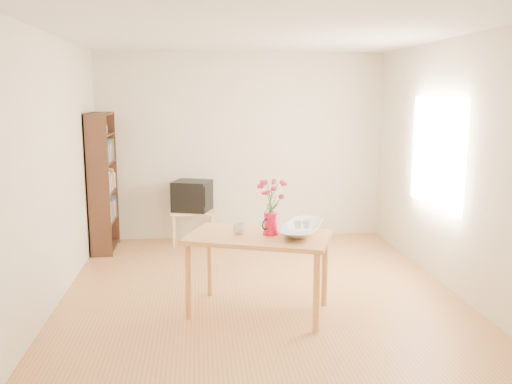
{
  "coord_description": "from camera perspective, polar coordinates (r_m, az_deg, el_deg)",
  "views": [
    {
      "loc": [
        -0.6,
        -5.34,
        2.02
      ],
      "look_at": [
        0.0,
        0.3,
        1.0
      ],
      "focal_mm": 38.0,
      "sensor_mm": 36.0,
      "label": 1
    }
  ],
  "objects": [
    {
      "name": "television",
      "position": [
        7.45,
        -6.73,
        -0.33
      ],
      "size": [
        0.58,
        0.56,
        0.41
      ],
      "rotation": [
        0.0,
        0.0,
        -0.33
      ],
      "color": "black",
      "rests_on": "tv_stand"
    },
    {
      "name": "bowl",
      "position": [
        5.03,
        4.89,
        -1.73
      ],
      "size": [
        0.65,
        0.65,
        0.47
      ],
      "primitive_type": "imported",
      "rotation": [
        0.0,
        0.0,
        -0.42
      ],
      "color": "white",
      "rests_on": "table"
    },
    {
      "name": "table",
      "position": [
        5.02,
        0.28,
        -5.56
      ],
      "size": [
        1.45,
        1.12,
        0.75
      ],
      "rotation": [
        0.0,
        0.0,
        -0.35
      ],
      "color": "#C78144",
      "rests_on": "ground"
    },
    {
      "name": "teacup_a",
      "position": [
        5.04,
        4.44,
        -2.26
      ],
      "size": [
        0.1,
        0.1,
        0.06
      ],
      "primitive_type": "imported",
      "rotation": [
        0.0,
        0.0,
        0.56
      ],
      "color": "white",
      "rests_on": "bowl"
    },
    {
      "name": "mug",
      "position": [
        5.03,
        -1.72,
        -3.87
      ],
      "size": [
        0.16,
        0.16,
        0.1
      ],
      "primitive_type": "imported",
      "rotation": [
        0.0,
        0.0,
        2.75
      ],
      "color": "white",
      "rests_on": "table"
    },
    {
      "name": "teacup_b",
      "position": [
        5.07,
        5.34,
        -2.19
      ],
      "size": [
        0.07,
        0.07,
        0.06
      ],
      "primitive_type": "imported",
      "rotation": [
        0.0,
        0.0,
        1.61
      ],
      "color": "white",
      "rests_on": "bowl"
    },
    {
      "name": "flowers",
      "position": [
        4.93,
        1.54,
        -0.4
      ],
      "size": [
        0.24,
        0.24,
        0.33
      ],
      "primitive_type": null,
      "color": "#F03868",
      "rests_on": "pitcher"
    },
    {
      "name": "tv_stand",
      "position": [
        7.5,
        -6.69,
        -2.47
      ],
      "size": [
        0.6,
        0.45,
        0.46
      ],
      "color": "#DEB57D",
      "rests_on": "ground"
    },
    {
      "name": "pitcher",
      "position": [
        4.99,
        1.52,
        -3.44
      ],
      "size": [
        0.17,
        0.17,
        0.21
      ],
      "rotation": [
        0.0,
        0.0,
        -0.77
      ],
      "color": "red",
      "rests_on": "table"
    },
    {
      "name": "room",
      "position": [
        5.43,
        0.64,
        2.59
      ],
      "size": [
        4.5,
        4.5,
        4.5
      ],
      "color": "#B1763E",
      "rests_on": "ground"
    },
    {
      "name": "bookshelf",
      "position": [
        7.3,
        -15.82,
        0.49
      ],
      "size": [
        0.28,
        0.7,
        1.8
      ],
      "color": "#331C11",
      "rests_on": "ground"
    }
  ]
}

